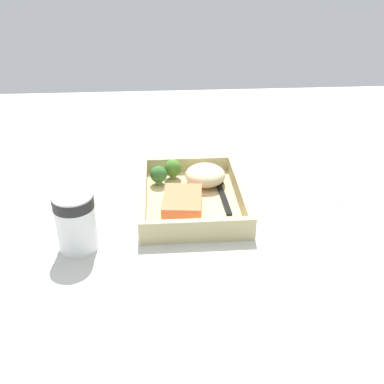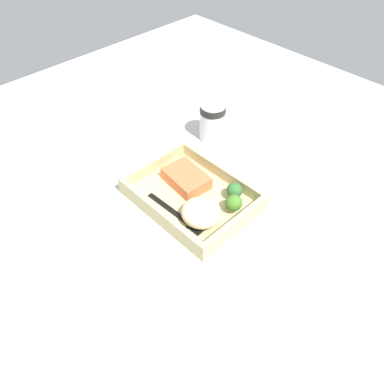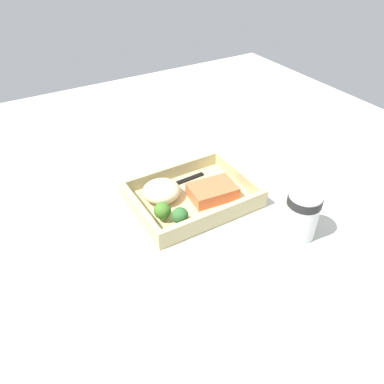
# 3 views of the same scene
# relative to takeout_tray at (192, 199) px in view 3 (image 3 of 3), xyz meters

# --- Properties ---
(ground_plane) EXTENTS (1.60, 1.60, 0.02)m
(ground_plane) POSITION_rel_takeout_tray_xyz_m (0.00, 0.00, -0.02)
(ground_plane) COLOR #B8B9AF
(takeout_tray) EXTENTS (0.27, 0.20, 0.01)m
(takeout_tray) POSITION_rel_takeout_tray_xyz_m (0.00, 0.00, 0.00)
(takeout_tray) COLOR #C7B984
(takeout_tray) RESTS_ON ground_plane
(tray_rim) EXTENTS (0.27, 0.20, 0.03)m
(tray_rim) POSITION_rel_takeout_tray_xyz_m (0.00, 0.00, 0.02)
(tray_rim) COLOR #C7B984
(tray_rim) RESTS_ON takeout_tray
(salmon_fillet) EXTENTS (0.11, 0.08, 0.03)m
(salmon_fillet) POSITION_rel_takeout_tray_xyz_m (-0.04, 0.02, 0.02)
(salmon_fillet) COLOR #F16D3F
(salmon_fillet) RESTS_ON takeout_tray
(mashed_potatoes) EXTENTS (0.09, 0.08, 0.04)m
(mashed_potatoes) POSITION_rel_takeout_tray_xyz_m (0.06, -0.03, 0.03)
(mashed_potatoes) COLOR beige
(mashed_potatoes) RESTS_ON takeout_tray
(broccoli_floret_1) EXTENTS (0.04, 0.04, 0.04)m
(broccoli_floret_1) POSITION_rel_takeout_tray_xyz_m (0.09, 0.03, 0.03)
(broccoli_floret_1) COLOR #7F9755
(broccoli_floret_1) RESTS_ON takeout_tray
(broccoli_floret_2) EXTENTS (0.04, 0.04, 0.04)m
(broccoli_floret_2) POSITION_rel_takeout_tray_xyz_m (0.07, 0.06, 0.03)
(broccoli_floret_2) COLOR #75975C
(broccoli_floret_2) RESTS_ON takeout_tray
(fork) EXTENTS (0.16, 0.02, 0.00)m
(fork) POSITION_rel_takeout_tray_xyz_m (0.02, -0.06, 0.01)
(fork) COLOR black
(fork) RESTS_ON takeout_tray
(paper_cup) EXTENTS (0.07, 0.07, 0.10)m
(paper_cup) POSITION_rel_takeout_tray_xyz_m (-0.13, 0.20, 0.05)
(paper_cup) COLOR white
(paper_cup) RESTS_ON ground_plane
(receipt_slip) EXTENTS (0.09, 0.14, 0.00)m
(receipt_slip) POSITION_rel_takeout_tray_xyz_m (0.00, -0.22, -0.00)
(receipt_slip) COLOR white
(receipt_slip) RESTS_ON ground_plane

